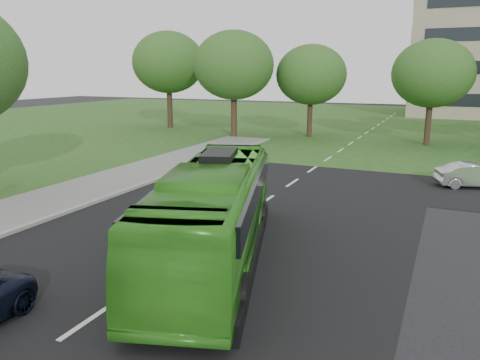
{
  "coord_description": "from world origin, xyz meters",
  "views": [
    {
      "loc": [
        7.64,
        -13.93,
        5.94
      ],
      "look_at": [
        -0.08,
        3.18,
        1.6
      ],
      "focal_mm": 35.0,
      "sensor_mm": 36.0,
      "label": 1
    }
  ],
  "objects_px": {
    "sedan": "(475,175)",
    "tree_park_c": "(433,74)",
    "tree_park_f": "(168,62)",
    "bus": "(214,212)",
    "tree_park_a": "(234,65)",
    "tree_park_b": "(311,75)"
  },
  "relations": [
    {
      "from": "tree_park_b",
      "to": "tree_park_c",
      "type": "bearing_deg",
      "value": -5.89
    },
    {
      "from": "tree_park_b",
      "to": "sedan",
      "type": "xyz_separation_m",
      "value": [
        13.51,
        -15.73,
        -5.05
      ]
    },
    {
      "from": "tree_park_c",
      "to": "bus",
      "type": "relative_size",
      "value": 0.76
    },
    {
      "from": "tree_park_a",
      "to": "bus",
      "type": "xyz_separation_m",
      "value": [
        11.64,
        -26.46,
        -4.96
      ]
    },
    {
      "from": "sedan",
      "to": "tree_park_c",
      "type": "bearing_deg",
      "value": -7.41
    },
    {
      "from": "tree_park_a",
      "to": "tree_park_c",
      "type": "height_order",
      "value": "tree_park_a"
    },
    {
      "from": "tree_park_b",
      "to": "sedan",
      "type": "bearing_deg",
      "value": -49.34
    },
    {
      "from": "sedan",
      "to": "bus",
      "type": "bearing_deg",
      "value": 131.17
    },
    {
      "from": "bus",
      "to": "sedan",
      "type": "bearing_deg",
      "value": 43.25
    },
    {
      "from": "tree_park_a",
      "to": "tree_park_f",
      "type": "relative_size",
      "value": 0.94
    },
    {
      "from": "sedan",
      "to": "tree_park_b",
      "type": "bearing_deg",
      "value": 21.21
    },
    {
      "from": "tree_park_c",
      "to": "tree_park_f",
      "type": "relative_size",
      "value": 0.84
    },
    {
      "from": "sedan",
      "to": "tree_park_f",
      "type": "bearing_deg",
      "value": 41.09
    },
    {
      "from": "tree_park_f",
      "to": "sedan",
      "type": "height_order",
      "value": "tree_park_f"
    },
    {
      "from": "tree_park_b",
      "to": "tree_park_f",
      "type": "distance_m",
      "value": 16.04
    },
    {
      "from": "tree_park_c",
      "to": "tree_park_a",
      "type": "bearing_deg",
      "value": -171.5
    },
    {
      "from": "tree_park_a",
      "to": "tree_park_c",
      "type": "xyz_separation_m",
      "value": [
        16.56,
        2.47,
        -0.71
      ]
    },
    {
      "from": "tree_park_c",
      "to": "tree_park_f",
      "type": "xyz_separation_m",
      "value": [
        -26.35,
        2.0,
        1.12
      ]
    },
    {
      "from": "tree_park_a",
      "to": "tree_park_f",
      "type": "height_order",
      "value": "tree_park_f"
    },
    {
      "from": "bus",
      "to": "sedan",
      "type": "relative_size",
      "value": 2.88
    },
    {
      "from": "tree_park_a",
      "to": "tree_park_b",
      "type": "distance_m",
      "value": 7.17
    },
    {
      "from": "tree_park_c",
      "to": "tree_park_f",
      "type": "height_order",
      "value": "tree_park_f"
    }
  ]
}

